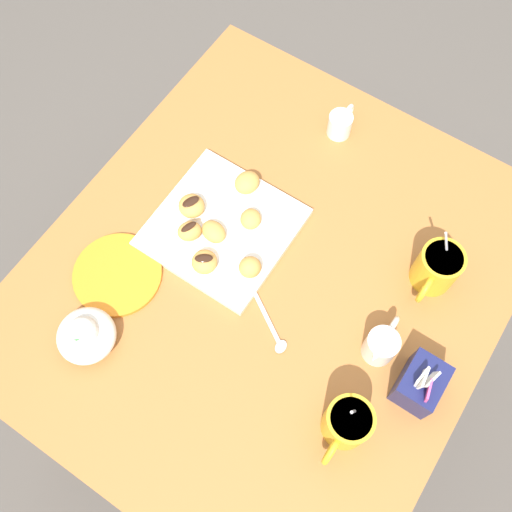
% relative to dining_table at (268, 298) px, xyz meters
% --- Properties ---
extents(ground_plane, '(8.00, 8.00, 0.00)m').
position_rel_dining_table_xyz_m(ground_plane, '(0.00, 0.00, -0.62)').
color(ground_plane, '#514C47').
extents(dining_table, '(1.00, 0.87, 0.75)m').
position_rel_dining_table_xyz_m(dining_table, '(0.00, 0.00, 0.00)').
color(dining_table, '#A36633').
rests_on(dining_table, ground_plane).
extents(pastry_plate_square, '(0.27, 0.27, 0.02)m').
position_rel_dining_table_xyz_m(pastry_plate_square, '(-0.03, -0.14, 0.14)').
color(pastry_plate_square, white).
rests_on(pastry_plate_square, dining_table).
extents(coffee_mug_mustard_left, '(0.12, 0.08, 0.15)m').
position_rel_dining_table_xyz_m(coffee_mug_mustard_left, '(-0.17, 0.27, 0.19)').
color(coffee_mug_mustard_left, gold).
rests_on(coffee_mug_mustard_left, dining_table).
extents(coffee_mug_mustard_right, '(0.12, 0.08, 0.15)m').
position_rel_dining_table_xyz_m(coffee_mug_mustard_right, '(0.17, 0.27, 0.19)').
color(coffee_mug_mustard_right, gold).
rests_on(coffee_mug_mustard_right, dining_table).
extents(cream_pitcher_white, '(0.10, 0.06, 0.07)m').
position_rel_dining_table_xyz_m(cream_pitcher_white, '(0.02, 0.25, 0.17)').
color(cream_pitcher_white, white).
rests_on(cream_pitcher_white, dining_table).
extents(sugar_caddy, '(0.09, 0.07, 0.11)m').
position_rel_dining_table_xyz_m(sugar_caddy, '(0.04, 0.34, 0.18)').
color(sugar_caddy, '#191E51').
rests_on(sugar_caddy, dining_table).
extents(ice_cream_bowl, '(0.11, 0.11, 0.08)m').
position_rel_dining_table_xyz_m(ice_cream_bowl, '(0.30, -0.21, 0.17)').
color(ice_cream_bowl, white).
rests_on(ice_cream_bowl, dining_table).
extents(chocolate_sauce_pitcher, '(0.09, 0.05, 0.06)m').
position_rel_dining_table_xyz_m(chocolate_sauce_pitcher, '(-0.37, -0.06, 0.16)').
color(chocolate_sauce_pitcher, white).
rests_on(chocolate_sauce_pitcher, dining_table).
extents(saucer_orange_left, '(0.18, 0.18, 0.01)m').
position_rel_dining_table_xyz_m(saucer_orange_left, '(0.17, -0.25, 0.14)').
color(saucer_orange_left, orange).
rests_on(saucer_orange_left, dining_table).
extents(loose_spoon_near_saucer, '(0.10, 0.14, 0.01)m').
position_rel_dining_table_xyz_m(loose_spoon_near_saucer, '(0.09, 0.06, 0.14)').
color(loose_spoon_near_saucer, silver).
rests_on(loose_spoon_near_saucer, dining_table).
extents(beignet_0, '(0.07, 0.07, 0.03)m').
position_rel_dining_table_xyz_m(beignet_0, '(-0.03, -0.21, 0.17)').
color(beignet_0, '#D19347').
rests_on(beignet_0, pastry_plate_square).
extents(chocolate_drizzle_0, '(0.04, 0.03, 0.00)m').
position_rel_dining_table_xyz_m(chocolate_drizzle_0, '(-0.03, -0.21, 0.18)').
color(chocolate_drizzle_0, black).
rests_on(chocolate_drizzle_0, beignet_0).
extents(beignet_1, '(0.06, 0.06, 0.03)m').
position_rel_dining_table_xyz_m(beignet_1, '(-0.07, -0.09, 0.17)').
color(beignet_1, '#D19347').
rests_on(beignet_1, pastry_plate_square).
extents(beignet_2, '(0.06, 0.06, 0.03)m').
position_rel_dining_table_xyz_m(beignet_2, '(-0.14, -0.14, 0.17)').
color(beignet_2, '#D19347').
rests_on(beignet_2, pastry_plate_square).
extents(beignet_3, '(0.06, 0.06, 0.04)m').
position_rel_dining_table_xyz_m(beignet_3, '(0.02, -0.03, 0.17)').
color(beignet_3, '#D19347').
rests_on(beignet_3, pastry_plate_square).
extents(beignet_4, '(0.06, 0.06, 0.04)m').
position_rel_dining_table_xyz_m(beignet_4, '(0.02, -0.18, 0.17)').
color(beignet_4, '#D19347').
rests_on(beignet_4, pastry_plate_square).
extents(chocolate_drizzle_4, '(0.04, 0.03, 0.00)m').
position_rel_dining_table_xyz_m(chocolate_drizzle_4, '(0.02, -0.18, 0.19)').
color(chocolate_drizzle_4, black).
rests_on(chocolate_drizzle_4, beignet_4).
extents(beignet_5, '(0.05, 0.06, 0.03)m').
position_rel_dining_table_xyz_m(beignet_5, '(-0.01, -0.14, 0.16)').
color(beignet_5, '#D19347').
rests_on(beignet_5, pastry_plate_square).
extents(beignet_6, '(0.07, 0.07, 0.03)m').
position_rel_dining_table_xyz_m(beignet_6, '(0.06, -0.11, 0.17)').
color(beignet_6, '#D19347').
rests_on(beignet_6, pastry_plate_square).
extents(chocolate_drizzle_6, '(0.03, 0.04, 0.00)m').
position_rel_dining_table_xyz_m(chocolate_drizzle_6, '(0.06, -0.11, 0.18)').
color(chocolate_drizzle_6, black).
rests_on(chocolate_drizzle_6, beignet_6).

